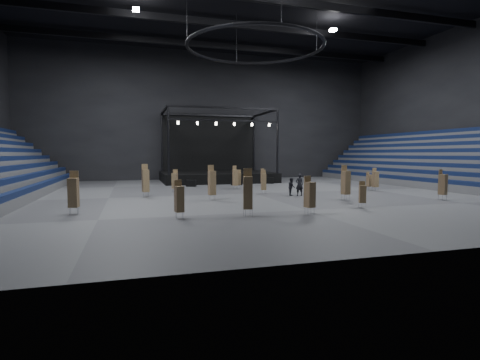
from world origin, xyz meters
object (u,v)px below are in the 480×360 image
object	(u,v)px
chair_stack_3	(263,176)
chair_stack_7	(212,182)
flight_case_right	(269,180)
chair_stack_8	(310,194)
crew_member	(292,187)
chair_stack_13	(175,180)
chair_stack_2	(73,192)
man_center	(299,185)
chair_stack_6	(362,194)
chair_stack_15	(375,179)
chair_stack_14	(248,192)
chair_stack_11	(179,198)
chair_stack_12	(443,184)
chair_stack_5	(264,181)
chair_stack_0	(239,178)
stage	(216,170)
chair_stack_10	(369,180)
chair_stack_9	(346,182)
chair_stack_4	(235,177)
flight_case_mid	(237,182)
chair_stack_1	(146,180)
flight_case_left	(191,183)

from	to	relation	value
chair_stack_3	chair_stack_7	distance (m)	14.47
flight_case_right	chair_stack_8	distance (m)	23.09
chair_stack_8	crew_member	xyz separation A→B (m)	(3.13, 9.54, -0.45)
chair_stack_13	chair_stack_3	bearing A→B (deg)	50.30
chair_stack_2	man_center	world-z (taller)	chair_stack_2
chair_stack_6	chair_stack_7	world-z (taller)	chair_stack_7
chair_stack_3	chair_stack_13	xyz separation A→B (m)	(-10.55, -5.19, 0.12)
chair_stack_6	chair_stack_15	xyz separation A→B (m)	(7.91, 9.46, 0.21)
chair_stack_7	chair_stack_14	xyz separation A→B (m)	(0.42, -7.89, 0.02)
flight_case_right	chair_stack_7	world-z (taller)	chair_stack_7
chair_stack_11	chair_stack_12	world-z (taller)	chair_stack_12
chair_stack_5	chair_stack_11	distance (m)	14.00
chair_stack_0	chair_stack_8	size ratio (longest dim) A/B	0.85
chair_stack_3	crew_member	distance (m)	10.52
chair_stack_14	stage	bearing A→B (deg)	95.90
chair_stack_8	chair_stack_10	bearing A→B (deg)	27.39
chair_stack_3	chair_stack_14	size ratio (longest dim) A/B	0.70
chair_stack_9	chair_stack_13	bearing A→B (deg)	134.08
chair_stack_6	chair_stack_9	bearing A→B (deg)	94.84
chair_stack_0	chair_stack_4	xyz separation A→B (m)	(-0.62, -0.88, 0.19)
chair_stack_12	chair_stack_14	distance (m)	17.11
chair_stack_8	crew_member	distance (m)	10.05
chair_stack_9	crew_member	xyz separation A→B (m)	(-2.77, 3.99, -0.64)
stage	chair_stack_5	xyz separation A→B (m)	(0.69, -16.71, -0.33)
chair_stack_4	chair_stack_12	bearing A→B (deg)	-58.49
stage	chair_stack_7	xyz separation A→B (m)	(-4.74, -19.98, -0.06)
flight_case_mid	crew_member	xyz separation A→B (m)	(1.68, -11.53, 0.37)
chair_stack_3	chair_stack_9	bearing A→B (deg)	-105.12
chair_stack_8	chair_stack_6	bearing A→B (deg)	1.34
chair_stack_0	chair_stack_1	xyz separation A→B (m)	(-9.66, -5.56, 0.37)
chair_stack_5	chair_stack_12	size ratio (longest dim) A/B	0.91
chair_stack_5	chair_stack_9	bearing A→B (deg)	-44.06
chair_stack_0	chair_stack_11	distance (m)	18.69
flight_case_right	chair_stack_15	world-z (taller)	chair_stack_15
stage	chair_stack_8	distance (m)	28.23
chair_stack_12	chair_stack_3	bearing A→B (deg)	97.35
chair_stack_15	chair_stack_11	bearing A→B (deg)	-154.89
chair_stack_1	man_center	world-z (taller)	chair_stack_1
chair_stack_1	chair_stack_5	xyz separation A→B (m)	(10.26, -0.37, -0.29)
flight_case_left	chair_stack_9	distance (m)	18.12
flight_case_mid	chair_stack_10	bearing A→B (deg)	-39.24
chair_stack_1	chair_stack_4	xyz separation A→B (m)	(9.04, 4.67, -0.19)
chair_stack_12	crew_member	xyz separation A→B (m)	(-9.99, 6.16, -0.49)
chair_stack_3	man_center	distance (m)	10.76
chair_stack_0	chair_stack_5	world-z (taller)	chair_stack_5
flight_case_right	chair_stack_13	bearing A→B (deg)	-148.25
flight_case_left	crew_member	bearing A→B (deg)	-58.30
chair_stack_5	chair_stack_7	distance (m)	6.33
chair_stack_5	chair_stack_11	bearing A→B (deg)	-121.19
chair_stack_1	chair_stack_13	xyz separation A→B (m)	(2.73, 2.92, -0.27)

